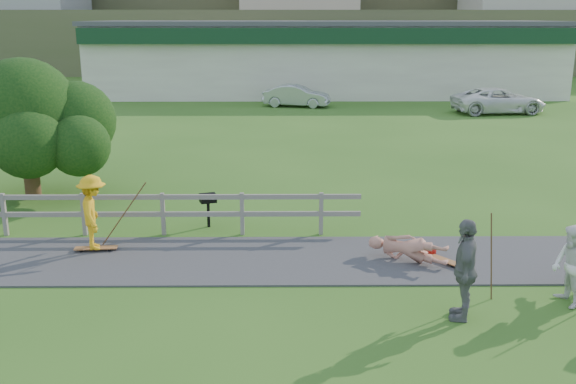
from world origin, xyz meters
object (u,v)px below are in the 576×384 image
spectator_a (571,266)px  skater_fallen (408,249)px  skater_rider (93,216)px  spectator_b (465,270)px  bbq (208,210)px  car_silver (296,96)px  car_white (499,101)px  tree (28,144)px

spectator_a → skater_fallen: bearing=-136.6°
skater_rider → spectator_b: spectator_b is taller
bbq → car_silver: bearing=64.8°
car_silver → bbq: (-2.82, -23.53, -0.22)m
car_silver → skater_rider: bearing=-179.1°
spectator_a → spectator_b: 2.24m
car_white → bbq: car_white is taller
car_white → bbq: 25.12m
tree → skater_fallen: bearing=-28.0°
skater_rider → tree: (-3.28, 4.83, 0.79)m
skater_fallen → car_white: bearing=10.4°
skater_rider → car_white: bearing=-52.1°
tree → spectator_b: bearing=-37.2°
spectator_b → car_white: (9.13, 25.98, -0.23)m
car_silver → spectator_a: bearing=-158.2°
tree → bbq: tree is taller
skater_fallen → spectator_a: spectator_a is taller
skater_rider → car_silver: 25.94m
spectator_a → bbq: size_ratio=1.77×
skater_fallen → spectator_b: 2.88m
car_silver → car_white: car_white is taller
spectator_b → skater_fallen: bearing=-153.7°
spectator_a → car_silver: size_ratio=0.39×
spectator_b → car_silver: bearing=-158.8°
car_white → tree: (-20.10, -17.64, 0.94)m
car_white → bbq: (-14.37, -20.60, -0.28)m
car_white → spectator_a: bearing=158.2°
spectator_a → car_white: (6.95, 25.44, -0.06)m
car_silver → spectator_b: bearing=-162.6°
skater_rider → bbq: 3.11m
skater_rider → skater_fallen: 7.27m
skater_fallen → bbq: bearing=94.3°
skater_fallen → tree: (-10.49, 5.57, 1.33)m
tree → bbq: size_ratio=5.59×
car_white → bbq: bearing=138.6°
skater_fallen → car_white: (9.61, 23.21, 0.40)m
skater_rider → spectator_b: (7.70, -3.50, 0.07)m
skater_fallen → tree: size_ratio=0.36×
skater_fallen → car_silver: bearing=37.2°
skater_fallen → car_silver: 26.21m
spectator_b → tree: size_ratio=0.38×
spectator_b → car_silver: 29.00m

